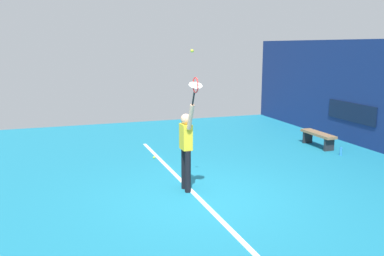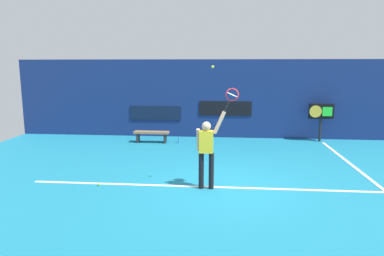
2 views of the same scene
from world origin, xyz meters
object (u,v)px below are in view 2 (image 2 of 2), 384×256
Objects in this scene: tennis_player at (207,149)px; tennis_ball at (213,67)px; water_bottle at (179,140)px; spare_ball at (99,184)px; tennis_racket at (232,96)px; scoreboard_clock at (321,113)px; court_bench at (152,134)px.

tennis_ball is at bearing 34.77° from tennis_player.
tennis_ball is 5.99m from water_bottle.
tennis_player is 5.38m from water_bottle.
spare_ball is at bearing -179.17° from tennis_player.
tennis_racket reaches higher than water_bottle.
water_bottle is at bearing 110.69° from tennis_racket.
spare_ball is (-3.34, -0.04, -2.28)m from tennis_racket.
tennis_ball is 0.04× the size of scoreboard_clock.
tennis_player reaches higher than spare_ball.
scoreboard_clock is (4.17, 5.86, -1.83)m from tennis_ball.
court_bench reaches higher than spare_ball.
tennis_racket is 9.14× the size of spare_ball.
tennis_ball is at bearing -62.91° from court_bench.
tennis_player is 28.82× the size of tennis_ball.
tennis_player is 2.00m from tennis_ball.
tennis_player reaches higher than court_bench.
tennis_player is 5.72m from court_bench.
spare_ball is at bearing -105.23° from water_bottle.
tennis_ball is at bearing -73.65° from water_bottle.
spare_ball is (-2.76, -0.04, -0.98)m from tennis_player.
tennis_racket is 4.05m from spare_ball.
court_bench is (-2.58, 5.04, -2.66)m from tennis_ball.
court_bench is at bearing 180.00° from water_bottle.
spare_ball is at bearing -177.44° from tennis_ball.
tennis_player is at bearing -75.24° from water_bottle.
tennis_player is 1.28× the size of scoreboard_clock.
scoreboard_clock reaches higher than water_bottle.
spare_ball is (-7.05, -5.99, -1.14)m from scoreboard_clock.
tennis_ball reaches higher than spare_ball.
spare_ball is (-0.31, -5.17, -0.30)m from court_bench.
court_bench is 20.59× the size of spare_ball.
tennis_player reaches higher than scoreboard_clock.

